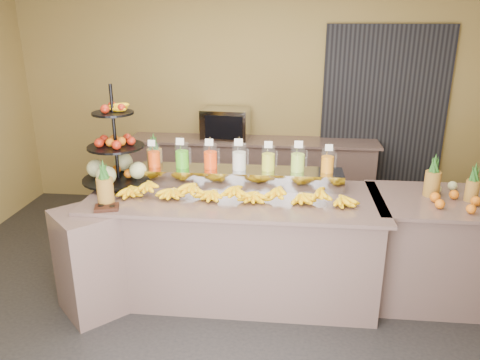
% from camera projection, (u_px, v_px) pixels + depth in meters
% --- Properties ---
extents(ground, '(6.00, 6.00, 0.00)m').
position_uv_depth(ground, '(231.00, 309.00, 4.02)').
color(ground, black).
rests_on(ground, ground).
extents(room_envelope, '(6.04, 5.02, 2.82)m').
position_uv_depth(room_envelope, '(262.00, 77.00, 4.12)').
color(room_envelope, olive).
rests_on(room_envelope, ground).
extents(buffet_counter, '(2.75, 1.25, 0.93)m').
position_uv_depth(buffet_counter, '(222.00, 246.00, 4.12)').
color(buffet_counter, gray).
rests_on(buffet_counter, ground).
extents(right_counter, '(1.08, 0.88, 0.93)m').
position_uv_depth(right_counter, '(430.00, 248.00, 4.08)').
color(right_counter, gray).
rests_on(right_counter, ground).
extents(back_ledge, '(3.10, 0.55, 0.93)m').
position_uv_depth(back_ledge, '(252.00, 175.00, 5.98)').
color(back_ledge, gray).
rests_on(back_ledge, ground).
extents(pitcher_tray, '(1.85, 0.30, 0.15)m').
position_uv_depth(pitcher_tray, '(239.00, 177.00, 4.23)').
color(pitcher_tray, gray).
rests_on(pitcher_tray, buffet_counter).
extents(juice_pitcher_orange_a, '(0.11, 0.12, 0.27)m').
position_uv_depth(juice_pitcher_orange_a, '(154.00, 157.00, 4.25)').
color(juice_pitcher_orange_a, silver).
rests_on(juice_pitcher_orange_a, pitcher_tray).
extents(juice_pitcher_green, '(0.12, 0.13, 0.30)m').
position_uv_depth(juice_pitcher_green, '(182.00, 157.00, 4.22)').
color(juice_pitcher_green, silver).
rests_on(juice_pitcher_green, pitcher_tray).
extents(juice_pitcher_orange_b, '(0.12, 0.13, 0.30)m').
position_uv_depth(juice_pitcher_orange_b, '(210.00, 158.00, 4.20)').
color(juice_pitcher_orange_b, silver).
rests_on(juice_pitcher_orange_b, pitcher_tray).
extents(juice_pitcher_milk, '(0.13, 0.13, 0.31)m').
position_uv_depth(juice_pitcher_milk, '(239.00, 158.00, 4.17)').
color(juice_pitcher_milk, silver).
rests_on(juice_pitcher_milk, pitcher_tray).
extents(juice_pitcher_lemon, '(0.12, 0.12, 0.29)m').
position_uv_depth(juice_pitcher_lemon, '(268.00, 160.00, 4.15)').
color(juice_pitcher_lemon, silver).
rests_on(juice_pitcher_lemon, pitcher_tray).
extents(juice_pitcher_lime, '(0.12, 0.13, 0.30)m').
position_uv_depth(juice_pitcher_lime, '(298.00, 160.00, 4.12)').
color(juice_pitcher_lime, silver).
rests_on(juice_pitcher_lime, pitcher_tray).
extents(juice_pitcher_orange_c, '(0.11, 0.12, 0.28)m').
position_uv_depth(juice_pitcher_orange_c, '(328.00, 162.00, 4.10)').
color(juice_pitcher_orange_c, silver).
rests_on(juice_pitcher_orange_c, pitcher_tray).
extents(banana_heap, '(2.05, 0.19, 0.17)m').
position_uv_depth(banana_heap, '(235.00, 190.00, 3.90)').
color(banana_heap, yellow).
rests_on(banana_heap, buffet_counter).
extents(fruit_stand, '(0.78, 0.78, 0.91)m').
position_uv_depth(fruit_stand, '(122.00, 160.00, 4.20)').
color(fruit_stand, black).
rests_on(fruit_stand, buffet_counter).
extents(condiment_caddy, '(0.22, 0.19, 0.03)m').
position_uv_depth(condiment_caddy, '(107.00, 208.00, 3.71)').
color(condiment_caddy, black).
rests_on(condiment_caddy, buffet_counter).
extents(pineapple_left_a, '(0.13, 0.13, 0.39)m').
position_uv_depth(pineapple_left_a, '(105.00, 188.00, 3.76)').
color(pineapple_left_a, brown).
rests_on(pineapple_left_a, buffet_counter).
extents(pineapple_left_b, '(0.14, 0.14, 0.42)m').
position_uv_depth(pineapple_left_b, '(155.00, 159.00, 4.46)').
color(pineapple_left_b, brown).
rests_on(pineapple_left_b, buffet_counter).
extents(right_fruit_pile, '(0.41, 0.39, 0.22)m').
position_uv_depth(right_fruit_pile, '(452.00, 194.00, 3.84)').
color(right_fruit_pile, brown).
rests_on(right_fruit_pile, right_counter).
extents(oven_warmer, '(0.60, 0.45, 0.38)m').
position_uv_depth(oven_warmer, '(226.00, 124.00, 5.79)').
color(oven_warmer, gray).
rests_on(oven_warmer, back_ledge).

